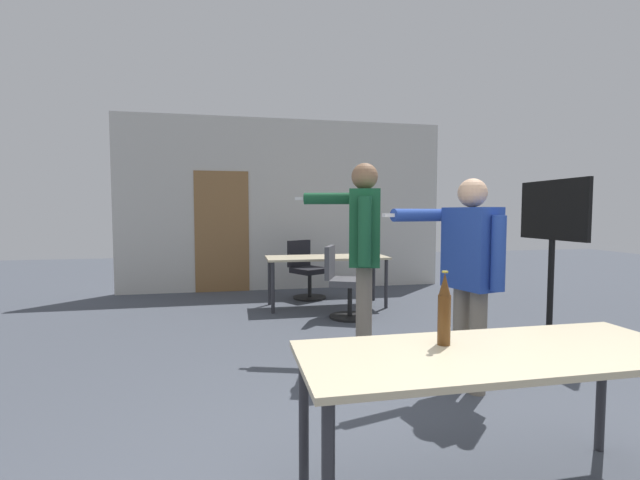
# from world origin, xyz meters

# --- Properties ---
(back_wall) EXTENTS (5.66, 0.12, 2.97)m
(back_wall) POSITION_xyz_m (-0.03, 5.99, 1.47)
(back_wall) COLOR beige
(back_wall) RESTS_ON ground_plane
(conference_table_near) EXTENTS (1.83, 0.67, 0.72)m
(conference_table_near) POSITION_xyz_m (0.27, 0.22, 0.65)
(conference_table_near) COLOR #C6B793
(conference_table_near) RESTS_ON ground_plane
(conference_table_far) EXTENTS (1.72, 0.67, 0.72)m
(conference_table_far) POSITION_xyz_m (0.40, 4.45, 0.65)
(conference_table_far) COLOR #C6B793
(conference_table_far) RESTS_ON ground_plane
(tv_screen) EXTENTS (0.44, 0.92, 1.68)m
(tv_screen) POSITION_xyz_m (2.28, 2.29, 1.02)
(tv_screen) COLOR black
(tv_screen) RESTS_ON ground_plane
(person_left_plaid) EXTENTS (0.83, 0.59, 1.61)m
(person_left_plaid) POSITION_xyz_m (0.84, 1.41, 0.97)
(person_left_plaid) COLOR slate
(person_left_plaid) RESTS_ON ground_plane
(person_right_polo) EXTENTS (0.77, 0.85, 1.80)m
(person_right_polo) POSITION_xyz_m (0.26, 2.25, 1.08)
(person_right_polo) COLOR slate
(person_right_polo) RESTS_ON ground_plane
(office_chair_near_pushed) EXTENTS (0.65, 0.68, 0.91)m
(office_chair_near_pushed) POSITION_xyz_m (0.22, 5.12, 0.42)
(office_chair_near_pushed) COLOR black
(office_chair_near_pushed) RESTS_ON ground_plane
(office_chair_far_left) EXTENTS (0.65, 0.62, 0.92)m
(office_chair_far_left) POSITION_xyz_m (0.48, 3.76, 0.43)
(office_chair_far_left) COLOR black
(office_chair_far_left) RESTS_ON ground_plane
(beer_bottle) EXTENTS (0.06, 0.06, 0.35)m
(beer_bottle) POSITION_xyz_m (0.07, 0.34, 0.89)
(beer_bottle) COLOR #563314
(beer_bottle) RESTS_ON conference_table_near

